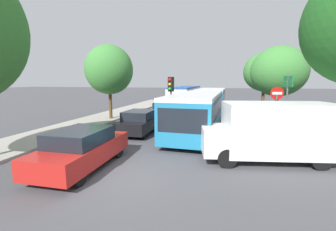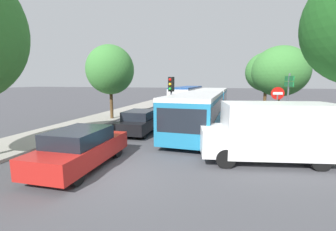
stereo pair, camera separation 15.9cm
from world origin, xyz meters
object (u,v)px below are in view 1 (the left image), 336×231
(articulated_bus, at_px, (205,104))
(direction_sign_post, at_px, (287,91))
(queued_car_black, at_px, (140,122))
(white_van, at_px, (272,130))
(queued_car_blue, at_px, (165,110))
(traffic_light, at_px, (171,92))
(tree_right_mid, at_px, (279,73))
(queued_car_red, at_px, (82,148))
(tree_left_mid, at_px, (109,70))
(tree_right_far, at_px, (264,73))
(no_entry_sign, at_px, (276,104))
(city_bus_rear, at_px, (185,94))

(articulated_bus, height_order, direction_sign_post, direction_sign_post)
(queued_car_black, xyz_separation_m, white_van, (6.75, -3.37, 0.54))
(queued_car_blue, xyz_separation_m, direction_sign_post, (8.39, -3.48, 1.84))
(traffic_light, xyz_separation_m, tree_right_mid, (7.28, 5.22, 1.28))
(tree_right_mid, bearing_deg, articulated_bus, -162.86)
(direction_sign_post, bearing_deg, tree_right_mid, -100.01)
(white_van, xyz_separation_m, direction_sign_post, (1.85, 5.44, 1.31))
(queued_car_red, distance_m, white_van, 7.24)
(tree_left_mid, xyz_separation_m, tree_right_far, (13.27, 10.59, 0.01))
(direction_sign_post, bearing_deg, white_van, 66.39)
(articulated_bus, xyz_separation_m, white_van, (3.18, -7.95, -0.15))
(queued_car_red, bearing_deg, white_van, -71.16)
(queued_car_black, xyz_separation_m, tree_right_mid, (8.98, 6.24, 3.07))
(no_entry_sign, bearing_deg, tree_left_mid, -103.75)
(queued_car_blue, height_order, no_entry_sign, no_entry_sign)
(queued_car_blue, distance_m, white_van, 11.07)
(traffic_light, xyz_separation_m, tree_right_far, (7.63, 13.42, 1.54))
(queued_car_red, bearing_deg, tree_right_mid, -37.39)
(no_entry_sign, bearing_deg, traffic_light, -90.42)
(city_bus_rear, xyz_separation_m, tree_right_far, (9.33, -3.26, 2.65))
(no_entry_sign, bearing_deg, tree_right_mid, 167.38)
(articulated_bus, relative_size, traffic_light, 4.82)
(city_bus_rear, relative_size, tree_right_far, 1.79)
(queued_car_red, xyz_separation_m, tree_left_mid, (-3.87, 9.59, 3.30))
(articulated_bus, distance_m, queued_car_red, 10.96)
(queued_car_blue, relative_size, traffic_light, 1.19)
(traffic_light, distance_m, tree_left_mid, 6.49)
(articulated_bus, bearing_deg, tree_right_far, 152.40)
(queued_car_blue, bearing_deg, tree_right_far, -46.06)
(queued_car_black, xyz_separation_m, no_entry_sign, (7.80, 0.98, 1.18))
(city_bus_rear, relative_size, queued_car_black, 2.82)
(queued_car_red, xyz_separation_m, tree_right_far, (9.40, 20.18, 3.31))
(queued_car_red, height_order, tree_right_mid, tree_right_mid)
(articulated_bus, relative_size, tree_right_far, 2.60)
(queued_car_red, height_order, traffic_light, traffic_light)
(tree_right_mid, bearing_deg, city_bus_rear, 128.09)
(white_van, distance_m, tree_right_far, 18.21)
(queued_car_blue, bearing_deg, city_bus_rear, 0.62)
(city_bus_rear, bearing_deg, tree_right_far, -107.16)
(direction_sign_post, relative_size, tree_left_mid, 0.60)
(tree_right_far, bearing_deg, queued_car_blue, -135.73)
(queued_car_blue, distance_m, tree_right_far, 13.17)
(white_van, relative_size, tree_right_far, 0.84)
(queued_car_blue, relative_size, white_van, 0.77)
(queued_car_red, relative_size, queued_car_black, 1.04)
(queued_car_blue, height_order, tree_left_mid, tree_left_mid)
(queued_car_red, xyz_separation_m, queued_car_black, (0.07, 5.74, -0.03))
(tree_left_mid, bearing_deg, queued_car_red, -68.02)
(articulated_bus, bearing_deg, no_entry_sign, 52.27)
(articulated_bus, distance_m, tree_right_mid, 6.14)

